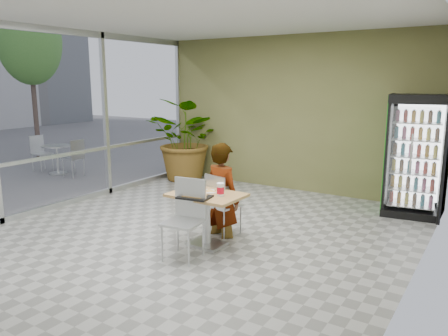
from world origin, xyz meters
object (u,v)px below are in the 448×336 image
(seated_woman, at_px, (222,199))
(potted_plant, at_px, (188,140))
(dining_table, at_px, (207,209))
(chair_far, at_px, (220,200))
(chair_near, at_px, (187,212))
(soda_cup, at_px, (220,190))
(beverage_fridge, at_px, (415,156))
(cafeteria_tray, at_px, (195,197))

(seated_woman, distance_m, potted_plant, 3.78)
(dining_table, height_order, chair_far, chair_far)
(dining_table, relative_size, chair_near, 0.97)
(chair_far, bearing_deg, dining_table, 113.33)
(chair_far, distance_m, soda_cup, 0.61)
(beverage_fridge, bearing_deg, cafeteria_tray, -130.48)
(chair_near, bearing_deg, soda_cup, 54.66)
(dining_table, height_order, beverage_fridge, beverage_fridge)
(seated_woman, distance_m, beverage_fridge, 3.43)
(chair_far, xyz_separation_m, chair_near, (0.07, -0.89, 0.06))
(chair_near, distance_m, potted_plant, 4.51)
(dining_table, height_order, soda_cup, soda_cup)
(chair_far, relative_size, beverage_fridge, 0.45)
(chair_near, relative_size, potted_plant, 0.54)
(beverage_fridge, bearing_deg, chair_near, -129.13)
(beverage_fridge, relative_size, potted_plant, 1.09)
(cafeteria_tray, height_order, beverage_fridge, beverage_fridge)
(soda_cup, bearing_deg, chair_far, 124.58)
(dining_table, bearing_deg, seated_woman, 96.61)
(dining_table, xyz_separation_m, cafeteria_tray, (-0.01, -0.27, 0.23))
(seated_woman, distance_m, cafeteria_tray, 0.79)
(dining_table, relative_size, soda_cup, 5.58)
(seated_woman, relative_size, cafeteria_tray, 3.99)
(chair_near, relative_size, seated_woman, 0.61)
(dining_table, xyz_separation_m, seated_woman, (-0.06, 0.49, 0.01))
(chair_far, bearing_deg, soda_cup, 137.82)
(soda_cup, bearing_deg, dining_table, -179.10)
(chair_near, xyz_separation_m, seated_woman, (-0.05, 0.94, -0.05))
(chair_far, xyz_separation_m, soda_cup, (0.30, -0.44, 0.29))
(cafeteria_tray, bearing_deg, soda_cup, 49.00)
(cafeteria_tray, bearing_deg, dining_table, 87.99)
(dining_table, bearing_deg, cafeteria_tray, -92.01)
(beverage_fridge, bearing_deg, seated_woman, -138.11)
(cafeteria_tray, distance_m, potted_plant, 4.36)
(dining_table, bearing_deg, beverage_fridge, 55.02)
(soda_cup, relative_size, beverage_fridge, 0.09)
(cafeteria_tray, relative_size, potted_plant, 0.22)
(chair_far, bearing_deg, chair_near, 107.70)
(dining_table, bearing_deg, chair_near, -91.24)
(chair_far, xyz_separation_m, beverage_fridge, (2.23, 2.63, 0.49))
(chair_far, height_order, chair_near, chair_near)
(cafeteria_tray, bearing_deg, chair_far, 95.61)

